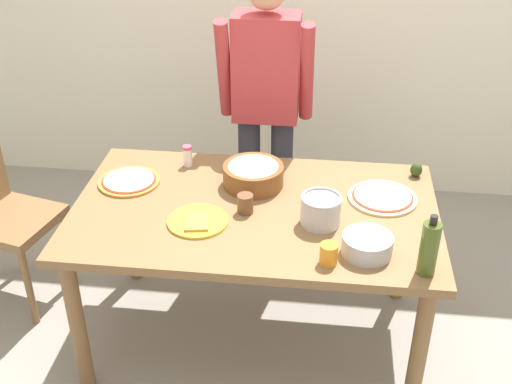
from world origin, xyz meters
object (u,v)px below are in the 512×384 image
object	(u,v)px
steel_pot	(321,210)
avocado	(416,170)
cup_orange	(329,254)
cup_small_brown	(245,204)
person_cook	(266,102)
pizza_cooked_on_tray	(129,181)
popcorn_bowl	(253,173)
mixing_bowl_steel	(367,245)
olive_oil_bottle	(429,248)
pizza_raw_on_board	(382,197)
plate_with_slice	(198,221)
dining_table	(255,225)
salt_shaker	(188,156)

from	to	relation	value
steel_pot	avocado	xyz separation A→B (m)	(0.44, 0.45, -0.03)
cup_orange	cup_small_brown	bearing A→B (deg)	138.56
steel_pot	cup_small_brown	distance (m)	0.33
person_cook	steel_pot	world-z (taller)	person_cook
pizza_cooked_on_tray	cup_orange	bearing A→B (deg)	-28.49
steel_pot	avocado	distance (m)	0.63
popcorn_bowl	mixing_bowl_steel	size ratio (longest dim) A/B	1.40
olive_oil_bottle	cup_small_brown	distance (m)	0.81
pizza_raw_on_board	cup_small_brown	size ratio (longest dim) A/B	3.64
plate_with_slice	olive_oil_bottle	bearing A→B (deg)	-14.20
dining_table	cup_orange	xyz separation A→B (m)	(0.33, -0.36, 0.13)
pizza_cooked_on_tray	mixing_bowl_steel	distance (m)	1.17
popcorn_bowl	cup_orange	world-z (taller)	popcorn_bowl
pizza_cooked_on_tray	avocado	xyz separation A→B (m)	(1.34, 0.22, 0.03)
cup_small_brown	avocado	bearing A→B (deg)	28.02
popcorn_bowl	olive_oil_bottle	xyz separation A→B (m)	(0.72, -0.58, 0.05)
salt_shaker	pizza_cooked_on_tray	bearing A→B (deg)	-140.46
cup_small_brown	mixing_bowl_steel	bearing A→B (deg)	-25.17
dining_table	plate_with_slice	world-z (taller)	plate_with_slice
plate_with_slice	steel_pot	size ratio (longest dim) A/B	1.50
person_cook	salt_shaker	distance (m)	0.55
mixing_bowl_steel	salt_shaker	distance (m)	1.05
person_cook	plate_with_slice	world-z (taller)	person_cook
pizza_raw_on_board	popcorn_bowl	xyz separation A→B (m)	(-0.59, 0.06, 0.05)
pizza_raw_on_board	olive_oil_bottle	bearing A→B (deg)	-75.49
avocado	person_cook	bearing A→B (deg)	152.79
pizza_raw_on_board	olive_oil_bottle	world-z (taller)	olive_oil_bottle
cup_small_brown	salt_shaker	bearing A→B (deg)	130.90
salt_shaker	cup_orange	bearing A→B (deg)	-45.36
pizza_cooked_on_tray	plate_with_slice	size ratio (longest dim) A/B	1.11
dining_table	cup_small_brown	size ratio (longest dim) A/B	18.82
mixing_bowl_steel	pizza_raw_on_board	bearing A→B (deg)	78.84
pizza_raw_on_board	mixing_bowl_steel	bearing A→B (deg)	-101.16
mixing_bowl_steel	olive_oil_bottle	world-z (taller)	olive_oil_bottle
avocado	cup_orange	bearing A→B (deg)	-118.67
person_cook	cup_small_brown	world-z (taller)	person_cook
dining_table	pizza_cooked_on_tray	world-z (taller)	pizza_cooked_on_tray
popcorn_bowl	steel_pot	distance (m)	0.43
plate_with_slice	olive_oil_bottle	xyz separation A→B (m)	(0.92, -0.23, 0.11)
salt_shaker	avocado	distance (m)	1.10
pizza_raw_on_board	cup_small_brown	bearing A→B (deg)	-163.38
steel_pot	cup_orange	xyz separation A→B (m)	(0.04, -0.27, -0.02)
person_cook	cup_small_brown	bearing A→B (deg)	-90.34
plate_with_slice	olive_oil_bottle	size ratio (longest dim) A/B	1.02
olive_oil_bottle	steel_pot	bearing A→B (deg)	144.30
person_cook	pizza_raw_on_board	size ratio (longest dim) A/B	5.24
person_cook	pizza_raw_on_board	distance (m)	0.87
mixing_bowl_steel	cup_small_brown	bearing A→B (deg)	154.83
olive_oil_bottle	steel_pot	distance (m)	0.50
person_cook	pizza_cooked_on_tray	bearing A→B (deg)	-133.52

